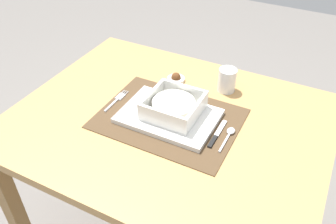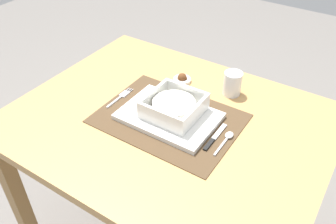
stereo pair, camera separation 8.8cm
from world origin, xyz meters
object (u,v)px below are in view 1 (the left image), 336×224
object	(u,v)px
porridge_bowl	(174,107)
butter_knife	(216,135)
fork	(118,99)
spoon	(230,133)
condiment_saucer	(176,78)
drinking_glass	(227,81)
dining_table	(169,142)

from	to	relation	value
porridge_bowl	butter_knife	distance (m)	0.16
butter_knife	fork	bearing A→B (deg)	175.74
fork	butter_knife	size ratio (longest dim) A/B	0.97
spoon	condiment_saucer	world-z (taller)	condiment_saucer
butter_knife	drinking_glass	bearing A→B (deg)	102.13
dining_table	condiment_saucer	size ratio (longest dim) A/B	15.44
fork	spoon	size ratio (longest dim) A/B	1.15
butter_knife	condiment_saucer	distance (m)	0.32
porridge_bowl	butter_knife	bearing A→B (deg)	-8.54
drinking_glass	condiment_saucer	size ratio (longest dim) A/B	1.31
fork	drinking_glass	xyz separation A→B (m)	(0.30, 0.23, 0.03)
porridge_bowl	butter_knife	size ratio (longest dim) A/B	1.22
dining_table	spoon	world-z (taller)	spoon
porridge_bowl	drinking_glass	size ratio (longest dim) A/B	1.96
spoon	butter_knife	xyz separation A→B (m)	(-0.03, -0.02, -0.00)
spoon	butter_knife	distance (m)	0.04
condiment_saucer	butter_knife	bearing A→B (deg)	-42.05
spoon	drinking_glass	bearing A→B (deg)	108.10
butter_knife	drinking_glass	xyz separation A→B (m)	(-0.06, 0.25, 0.03)
fork	spoon	world-z (taller)	spoon
condiment_saucer	porridge_bowl	bearing A→B (deg)	-65.83
fork	butter_knife	xyz separation A→B (m)	(0.36, -0.02, 0.00)
drinking_glass	fork	bearing A→B (deg)	-143.38
fork	condiment_saucer	distance (m)	0.23
butter_knife	dining_table	bearing A→B (deg)	175.01
porridge_bowl	spoon	xyz separation A→B (m)	(0.19, 0.00, -0.03)
drinking_glass	butter_knife	bearing A→B (deg)	-76.61
dining_table	drinking_glass	distance (m)	0.29
fork	condiment_saucer	world-z (taller)	condiment_saucer
butter_knife	condiment_saucer	size ratio (longest dim) A/B	2.11
fork	drinking_glass	bearing A→B (deg)	39.17
porridge_bowl	fork	bearing A→B (deg)	-178.87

